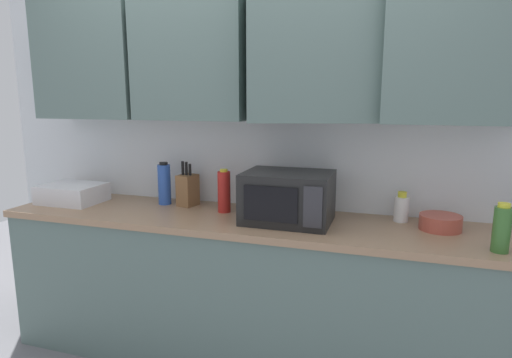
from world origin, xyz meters
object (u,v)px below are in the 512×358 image
Objects in this scene: bottle_white_jar at (401,208)px; bottle_blue_cleaner at (164,184)px; bowl_ceramic_small at (440,222)px; bottle_green_oil at (502,229)px; microwave at (288,197)px; knife_block at (188,190)px; dish_rack at (72,193)px; bottle_red_sauce at (224,191)px.

bottle_blue_cleaner is at bearing -178.26° from bottle_white_jar.
bottle_blue_cleaner reaches higher than bottle_white_jar.
bottle_blue_cleaner is at bearing 178.07° from bowl_ceramic_small.
microwave is at bearing 170.08° from bottle_green_oil.
microwave is 0.87m from bottle_blue_cleaner.
microwave reaches higher than bottle_green_oil.
dish_rack is at bearing -168.57° from knife_block.
dish_rack is 2.24× the size of bottle_white_jar.
bottle_green_oil is 1.91m from bottle_blue_cleaner.
bottle_blue_cleaner is at bearing 171.34° from bottle_red_sauce.
dish_rack reaches higher than bowl_ceramic_small.
knife_block reaches higher than bottle_blue_cleaner.
bottle_red_sauce is at bearing 168.12° from microwave.
bottle_red_sauce is at bearing -8.66° from bottle_blue_cleaner.
dish_rack is at bearing 179.62° from microwave.
knife_block is at bearing 3.53° from bottle_blue_cleaner.
bottle_blue_cleaner is (-0.44, 0.07, 0.01)m from bottle_red_sauce.
bowl_ceramic_small is (1.50, -0.07, -0.07)m from knife_block.
bottle_white_jar is 0.22m from bowl_ceramic_small.
bowl_ceramic_small is at bearing 2.26° from dish_rack.
bottle_green_oil is at bearing -9.92° from microwave.
bowl_ceramic_small is at bearing -27.26° from bottle_white_jar.
microwave is 1.75× the size of bottle_blue_cleaner.
bottle_blue_cleaner is at bearing 169.77° from microwave.
bottle_white_jar is at bearing 18.32° from microwave.
bottle_green_oil is 0.36m from bowl_ceramic_small.
dish_rack is at bearing -166.52° from bottle_blue_cleaner.
bottle_blue_cleaner is (-0.86, 0.16, -0.01)m from microwave.
knife_block is 1.04× the size of bottle_blue_cleaner.
bottle_green_oil is (1.72, -0.34, 0.00)m from knife_block.
bottle_red_sauce is at bearing 4.23° from dish_rack.
knife_block is 1.50m from bowl_ceramic_small.
microwave is 1.83× the size of bottle_red_sauce.
bottle_green_oil is 0.82× the size of bottle_blue_cleaner.
bowl_ceramic_small is (0.80, 0.10, -0.10)m from microwave.
bowl_ceramic_small is at bearing 7.10° from microwave.
microwave reaches higher than bottle_white_jar.
bottle_red_sauce is at bearing -173.72° from bottle_white_jar.
bottle_red_sauce is 1.46m from bottle_green_oil.
dish_rack is 1.69× the size of bottle_green_oil.
bottle_white_jar is 0.79× the size of bowl_ceramic_small.
knife_block reaches higher than dish_rack.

